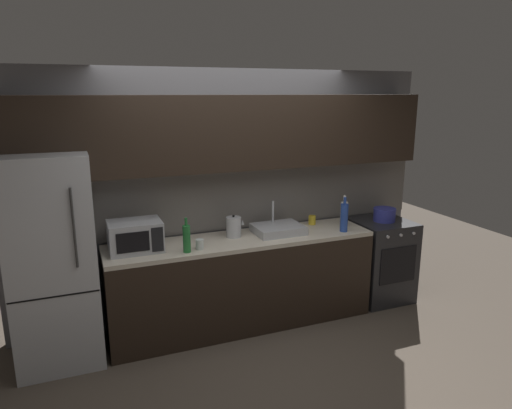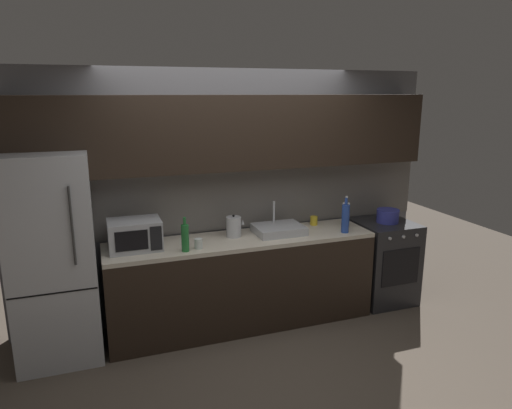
{
  "view_description": "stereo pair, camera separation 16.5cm",
  "coord_description": "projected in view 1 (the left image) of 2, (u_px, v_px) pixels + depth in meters",
  "views": [
    {
      "loc": [
        -1.46,
        -3.09,
        2.27
      ],
      "look_at": [
        0.14,
        0.9,
        1.22
      ],
      "focal_mm": 32.36,
      "sensor_mm": 36.0,
      "label": 1
    },
    {
      "loc": [
        -1.3,
        -3.15,
        2.27
      ],
      "look_at": [
        0.14,
        0.9,
        1.22
      ],
      "focal_mm": 32.36,
      "sensor_mm": 36.0,
      "label": 2
    }
  ],
  "objects": [
    {
      "name": "ground_plane",
      "position": [
        280.0,
        371.0,
        3.86
      ],
      "size": [
        10.0,
        10.0,
        0.0
      ],
      "primitive_type": "plane",
      "color": "#4C4238"
    },
    {
      "name": "back_wall",
      "position": [
        231.0,
        167.0,
        4.57
      ],
      "size": [
        4.34,
        0.44,
        2.5
      ],
      "color": "slate",
      "rests_on": "ground"
    },
    {
      "name": "counter_run",
      "position": [
        243.0,
        282.0,
        4.56
      ],
      "size": [
        2.6,
        0.6,
        0.9
      ],
      "color": "black",
      "rests_on": "ground"
    },
    {
      "name": "refrigerator",
      "position": [
        53.0,
        261.0,
        3.84
      ],
      "size": [
        0.68,
        0.69,
        1.81
      ],
      "color": "#B7BABF",
      "rests_on": "ground"
    },
    {
      "name": "oven_range",
      "position": [
        380.0,
        260.0,
        5.15
      ],
      "size": [
        0.6,
        0.62,
        0.9
      ],
      "color": "#232326",
      "rests_on": "ground"
    },
    {
      "name": "microwave",
      "position": [
        135.0,
        236.0,
        4.08
      ],
      "size": [
        0.46,
        0.35,
        0.27
      ],
      "color": "#A8AAAF",
      "rests_on": "counter_run"
    },
    {
      "name": "sink_basin",
      "position": [
        278.0,
        229.0,
        4.61
      ],
      "size": [
        0.48,
        0.38,
        0.3
      ],
      "color": "#ADAFB5",
      "rests_on": "counter_run"
    },
    {
      "name": "kettle",
      "position": [
        234.0,
        227.0,
        4.48
      ],
      "size": [
        0.18,
        0.15,
        0.22
      ],
      "color": "#B7BABF",
      "rests_on": "counter_run"
    },
    {
      "name": "wine_bottle_green",
      "position": [
        187.0,
        238.0,
        4.04
      ],
      "size": [
        0.07,
        0.07,
        0.31
      ],
      "color": "#1E6B2D",
      "rests_on": "counter_run"
    },
    {
      "name": "wine_bottle_blue",
      "position": [
        344.0,
        217.0,
        4.64
      ],
      "size": [
        0.08,
        0.08,
        0.36
      ],
      "color": "#234299",
      "rests_on": "counter_run"
    },
    {
      "name": "wine_bottle_white",
      "position": [
        344.0,
        214.0,
        4.83
      ],
      "size": [
        0.07,
        0.07,
        0.33
      ],
      "color": "silver",
      "rests_on": "counter_run"
    },
    {
      "name": "mug_clear",
      "position": [
        200.0,
        244.0,
        4.13
      ],
      "size": [
        0.07,
        0.07,
        0.09
      ],
      "primitive_type": "cylinder",
      "color": "silver",
      "rests_on": "counter_run"
    },
    {
      "name": "mug_yellow",
      "position": [
        312.0,
        220.0,
        4.91
      ],
      "size": [
        0.08,
        0.08,
        0.09
      ],
      "primitive_type": "cylinder",
      "color": "gold",
      "rests_on": "counter_run"
    },
    {
      "name": "cooking_pot",
      "position": [
        384.0,
        215.0,
        5.04
      ],
      "size": [
        0.24,
        0.24,
        0.14
      ],
      "color": "#333899",
      "rests_on": "oven_range"
    }
  ]
}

